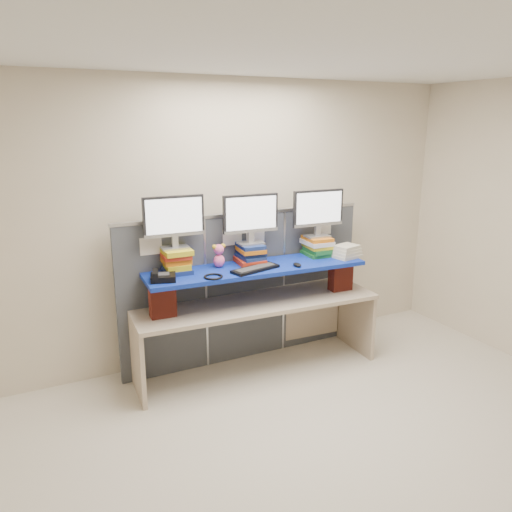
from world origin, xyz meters
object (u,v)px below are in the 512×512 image
blue_board (256,268)px  keyboard (255,269)px  desk (256,314)px  monitor_right (318,210)px  monitor_left (174,219)px  monitor_center (251,216)px  desk_phone (162,277)px

blue_board → keyboard: 0.14m
desk → monitor_right: 1.20m
desk → monitor_left: monitor_left is taller
monitor_center → blue_board: bearing=-88.7°
keyboard → monitor_right: bearing=-1.0°
monitor_right → desk_phone: 1.70m
monitor_right → desk_phone: (-1.65, -0.11, -0.43)m
desk → desk_phone: (-0.91, -0.03, 0.52)m
monitor_center → keyboard: monitor_center is taller
monitor_right → keyboard: size_ratio=1.10×
monitor_center → desk_phone: size_ratio=2.14×
blue_board → monitor_left: bearing=170.9°
keyboard → desk_phone: desk_phone is taller
desk → blue_board: 0.47m
blue_board → monitor_right: size_ratio=3.85×
desk → desk_phone: size_ratio=9.37×
monitor_center → desk_phone: (-0.92, -0.15, -0.43)m
desk → monitor_right: bearing=9.3°
monitor_left → keyboard: (0.67, -0.28, -0.47)m
keyboard → desk_phone: 0.85m
monitor_left → desk_phone: monitor_left is taller
blue_board → keyboard: (-0.06, -0.12, 0.03)m
blue_board → desk_phone: bearing=-174.9°
monitor_left → monitor_right: bearing=0.0°
monitor_left → monitor_right: 1.46m
desk → monitor_right: (0.73, 0.08, 0.95)m
monitor_right → keyboard: 0.93m
monitor_right → keyboard: monitor_right is taller
monitor_left → desk_phone: (-0.18, -0.19, -0.45)m
desk → monitor_center: (0.00, 0.12, 0.95)m
desk_phone → monitor_right: bearing=19.9°
desk → monitor_center: bearing=91.3°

